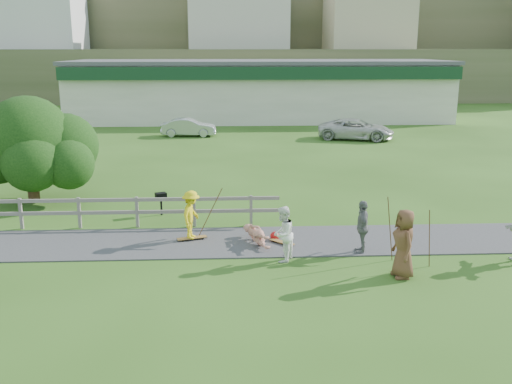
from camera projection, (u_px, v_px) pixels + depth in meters
ground at (189, 260)px, 16.98m from camera, size 260.00×260.00×0.00m
path at (192, 242)px, 18.43m from camera, size 34.00×3.00×0.04m
fence at (61, 208)px, 19.78m from camera, size 15.05×0.10×1.10m
strip_mall at (259, 89)px, 50.37m from camera, size 32.50×10.75×5.10m
hillside at (220, 0)px, 101.86m from camera, size 220.00×67.00×47.50m
skater_rider at (191, 218)px, 18.46m from camera, size 0.84×1.14×1.58m
skater_fallen at (257, 235)px, 18.25m from camera, size 1.78×0.90×0.63m
spectator_a at (283, 234)px, 16.69m from camera, size 0.91×1.00×1.67m
spectator_b at (362, 227)px, 17.37m from camera, size 0.55×1.03×1.66m
spectator_c at (404, 244)px, 15.49m from camera, size 0.69×0.99×1.93m
car_silver at (189, 127)px, 40.65m from camera, size 3.93×1.54×1.28m
car_white at (356, 129)px, 39.16m from camera, size 5.59×3.74×1.42m
tree at (31, 162)px, 22.98m from camera, size 5.55×5.55×3.35m
bbq at (161, 204)px, 21.45m from camera, size 0.48×0.43×0.86m
longboard_rider at (192, 239)px, 18.64m from camera, size 1.01×0.53×0.11m
longboard_fallen at (282, 243)px, 18.26m from camera, size 0.79×0.79×0.10m
helmet at (275, 236)px, 18.66m from camera, size 0.30×0.30×0.30m
pole_rider at (210, 210)px, 18.84m from camera, size 0.03×0.03×1.86m
pole_spec_left at (390, 229)px, 16.70m from camera, size 0.03×0.03×1.97m
pole_spec_right at (429, 238)px, 16.26m from camera, size 0.03×0.03×1.70m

